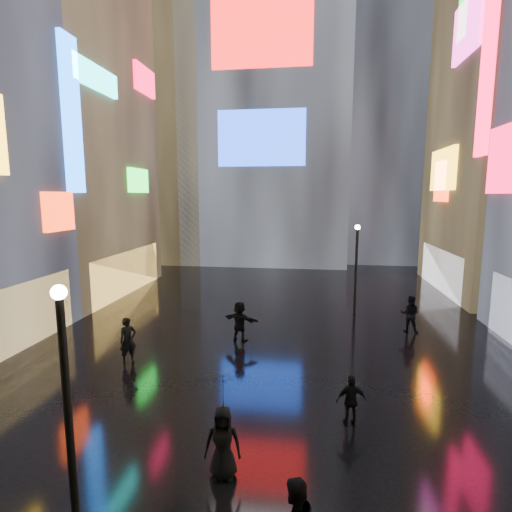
# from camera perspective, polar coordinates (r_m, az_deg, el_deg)

# --- Properties ---
(ground) EXTENTS (140.00, 140.00, 0.00)m
(ground) POSITION_cam_1_polar(r_m,az_deg,el_deg) (21.34, 3.03, -10.11)
(ground) COLOR black
(ground) RESTS_ON ground
(building_left_far) EXTENTS (10.28, 12.00, 22.00)m
(building_left_far) POSITION_cam_1_polar(r_m,az_deg,el_deg) (31.81, -26.89, 15.20)
(building_left_far) COLOR black
(building_left_far) RESTS_ON ground
(tower_main) EXTENTS (16.00, 14.20, 42.00)m
(tower_main) POSITION_cam_1_polar(r_m,az_deg,el_deg) (46.55, 2.01, 26.37)
(tower_main) COLOR black
(tower_main) RESTS_ON ground
(tower_flank_right) EXTENTS (12.00, 12.00, 34.00)m
(tower_flank_right) POSITION_cam_1_polar(r_m,az_deg,el_deg) (47.79, 17.73, 20.53)
(tower_flank_right) COLOR black
(tower_flank_right) RESTS_ON ground
(tower_flank_left) EXTENTS (10.00, 10.00, 26.00)m
(tower_flank_left) POSITION_cam_1_polar(r_m,az_deg,el_deg) (45.37, -12.87, 16.24)
(tower_flank_left) COLOR black
(tower_flank_left) RESTS_ON ground
(lamp_near) EXTENTS (0.30, 0.30, 5.20)m
(lamp_near) POSITION_cam_1_polar(r_m,az_deg,el_deg) (9.14, -25.42, -17.64)
(lamp_near) COLOR black
(lamp_near) RESTS_ON ground
(lamp_far) EXTENTS (0.30, 0.30, 5.20)m
(lamp_far) POSITION_cam_1_polar(r_m,az_deg,el_deg) (23.82, 14.12, -1.06)
(lamp_far) COLOR black
(lamp_far) RESTS_ON ground
(pedestrian_3) EXTENTS (0.97, 0.53, 1.56)m
(pedestrian_3) POSITION_cam_1_polar(r_m,az_deg,el_deg) (13.04, 13.47, -19.42)
(pedestrian_3) COLOR black
(pedestrian_3) RESTS_ON ground
(pedestrian_4) EXTENTS (0.95, 0.68, 1.83)m
(pedestrian_4) POSITION_cam_1_polar(r_m,az_deg,el_deg) (10.74, -4.77, -25.03)
(pedestrian_4) COLOR black
(pedestrian_4) RESTS_ON ground
(pedestrian_5) EXTENTS (1.87, 1.12, 1.92)m
(pedestrian_5) POSITION_cam_1_polar(r_m,az_deg,el_deg) (19.15, -2.34, -9.30)
(pedestrian_5) COLOR black
(pedestrian_5) RESTS_ON ground
(pedestrian_6) EXTENTS (0.82, 0.81, 1.91)m
(pedestrian_6) POSITION_cam_1_polar(r_m,az_deg,el_deg) (17.57, -17.81, -11.42)
(pedestrian_6) COLOR black
(pedestrian_6) RESTS_ON ground
(pedestrian_7) EXTENTS (1.07, 0.93, 1.88)m
(pedestrian_7) POSITION_cam_1_polar(r_m,az_deg,el_deg) (21.77, 21.12, -7.72)
(pedestrian_7) COLOR black
(pedestrian_7) RESTS_ON ground
(umbrella_2) EXTENTS (1.20, 1.19, 0.86)m
(umbrella_2) POSITION_cam_1_polar(r_m,az_deg,el_deg) (10.06, -4.87, -18.64)
(umbrella_2) COLOR black
(umbrella_2) RESTS_ON pedestrian_4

